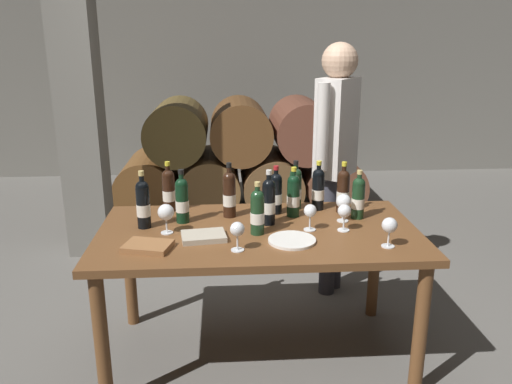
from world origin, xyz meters
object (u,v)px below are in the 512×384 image
object	(u,v)px
wine_bottle_11	(143,204)
wine_glass_4	(310,212)
wine_glass_2	(237,230)
wine_glass_3	(389,226)
dining_table	(258,246)
sommelier_presenting	(336,147)
wine_bottle_7	(276,193)
leather_ledger	(204,236)
wine_bottle_10	(257,211)
wine_bottle_9	(343,191)
wine_bottle_6	(182,200)
wine_bottle_1	(229,194)
wine_bottle_8	(293,195)
wine_bottle_4	(318,189)
wine_glass_1	(166,213)
tasting_notebook	(148,246)
wine_glass_5	(344,212)
wine_bottle_5	(169,190)
serving_plate	(292,240)
wine_bottle_3	(269,201)
wine_glass_0	(344,202)
wine_bottle_0	(358,197)
wine_bottle_2	(295,188)

from	to	relation	value
wine_bottle_11	wine_glass_4	bearing A→B (deg)	-6.53
wine_glass_2	wine_glass_3	world-z (taller)	wine_glass_3
dining_table	sommelier_presenting	bearing A→B (deg)	52.86
wine_bottle_7	leather_ledger	bearing A→B (deg)	-137.33
wine_bottle_10	wine_glass_3	distance (m)	0.66
wine_bottle_9	wine_glass_3	world-z (taller)	wine_bottle_9
wine_bottle_6	wine_bottle_7	world-z (taller)	wine_bottle_6
wine_bottle_1	wine_bottle_8	size ratio (longest dim) A/B	1.09
wine_bottle_4	wine_bottle_6	bearing A→B (deg)	-167.76
wine_glass_1	sommelier_presenting	size ratio (longest dim) A/B	0.09
tasting_notebook	sommelier_presenting	world-z (taller)	sommelier_presenting
wine_bottle_7	wine_glass_5	size ratio (longest dim) A/B	1.94
wine_bottle_11	wine_glass_3	distance (m)	1.27
wine_bottle_1	tasting_notebook	size ratio (longest dim) A/B	1.43
wine_bottle_9	tasting_notebook	xyz separation A→B (m)	(-1.06, -0.48, -0.12)
wine_bottle_5	serving_plate	xyz separation A→B (m)	(0.66, -0.53, -0.12)
wine_bottle_3	wine_glass_2	distance (m)	0.40
dining_table	wine_bottle_4	size ratio (longest dim) A/B	5.78
wine_bottle_10	wine_glass_4	size ratio (longest dim) A/B	1.96
dining_table	wine_glass_2	size ratio (longest dim) A/B	11.73
wine_glass_4	wine_glass_5	xyz separation A→B (m)	(0.18, -0.02, 0.00)
wine_bottle_3	leather_ledger	size ratio (longest dim) A/B	1.39
wine_bottle_5	tasting_notebook	bearing A→B (deg)	-95.13
wine_bottle_7	leather_ledger	world-z (taller)	wine_bottle_7
dining_table	wine_bottle_8	bearing A→B (deg)	44.41
wine_bottle_7	wine_glass_1	size ratio (longest dim) A/B	1.78
wine_bottle_6	leather_ledger	xyz separation A→B (m)	(0.12, -0.26, -0.12)
wine_bottle_9	tasting_notebook	distance (m)	1.17
dining_table	wine_glass_5	world-z (taller)	wine_glass_5
wine_bottle_4	serving_plate	distance (m)	0.55
wine_bottle_10	wine_glass_2	bearing A→B (deg)	-117.29
leather_ledger	dining_table	bearing A→B (deg)	12.87
wine_bottle_10	wine_glass_0	xyz separation A→B (m)	(0.49, 0.16, -0.01)
dining_table	tasting_notebook	size ratio (longest dim) A/B	7.73
wine_glass_5	tasting_notebook	world-z (taller)	wine_glass_5
wine_bottle_8	leather_ledger	bearing A→B (deg)	-147.62
wine_bottle_6	wine_bottle_7	distance (m)	0.54
wine_bottle_11	wine_glass_0	size ratio (longest dim) A/B	1.99
wine_bottle_8	wine_bottle_11	bearing A→B (deg)	-171.12
wine_glass_4	wine_glass_5	distance (m)	0.18
dining_table	wine_bottle_0	size ratio (longest dim) A/B	6.10
wine_bottle_1	wine_glass_3	bearing A→B (deg)	-32.85
wine_bottle_8	sommelier_presenting	distance (m)	0.67
dining_table	wine_bottle_4	xyz separation A→B (m)	(0.38, 0.32, 0.22)
dining_table	wine_glass_1	size ratio (longest dim) A/B	10.71
dining_table	wine_bottle_6	bearing A→B (deg)	159.95
wine_bottle_2	wine_bottle_6	distance (m)	0.68
wine_bottle_1	wine_bottle_9	xyz separation A→B (m)	(0.66, 0.04, -0.01)
wine_bottle_7	wine_glass_1	bearing A→B (deg)	-155.00
wine_bottle_2	wine_bottle_11	size ratio (longest dim) A/B	0.93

